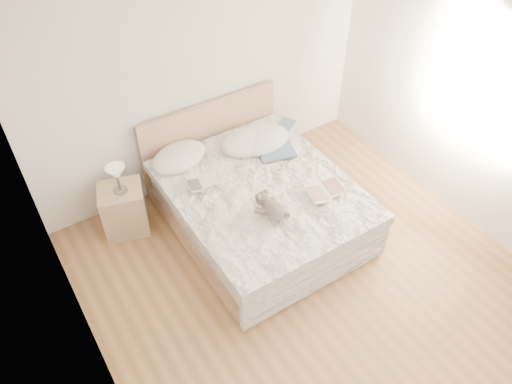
% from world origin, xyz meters
% --- Properties ---
extents(floor, '(4.00, 4.50, 0.00)m').
position_xyz_m(floor, '(0.00, 0.00, 0.00)').
color(floor, brown).
rests_on(floor, ground).
extents(ceiling, '(4.00, 4.50, 0.00)m').
position_xyz_m(ceiling, '(0.00, 0.00, 2.70)').
color(ceiling, silver).
rests_on(ceiling, ground).
extents(wall_back, '(4.00, 0.02, 2.70)m').
position_xyz_m(wall_back, '(0.00, 2.25, 1.35)').
color(wall_back, silver).
rests_on(wall_back, ground).
extents(wall_left, '(0.02, 4.50, 2.70)m').
position_xyz_m(wall_left, '(-2.00, 0.00, 1.35)').
color(wall_left, silver).
rests_on(wall_left, ground).
extents(wall_right, '(0.02, 4.50, 2.70)m').
position_xyz_m(wall_right, '(2.00, 0.00, 1.35)').
color(wall_right, silver).
rests_on(wall_right, ground).
extents(window, '(0.02, 1.30, 1.10)m').
position_xyz_m(window, '(1.99, 0.30, 1.45)').
color(window, white).
rests_on(window, wall_right).
extents(bed, '(1.72, 2.14, 1.00)m').
position_xyz_m(bed, '(0.00, 1.19, 0.31)').
color(bed, tan).
rests_on(bed, floor).
extents(nightstand, '(0.55, 0.52, 0.56)m').
position_xyz_m(nightstand, '(-1.23, 1.88, 0.28)').
color(nightstand, tan).
rests_on(nightstand, floor).
extents(table_lamp, '(0.25, 0.25, 0.31)m').
position_xyz_m(table_lamp, '(-1.22, 1.86, 0.78)').
color(table_lamp, '#534E48').
rests_on(table_lamp, nightstand).
extents(pillow_left, '(0.74, 0.60, 0.19)m').
position_xyz_m(pillow_left, '(-0.51, 1.94, 0.64)').
color(pillow_left, white).
rests_on(pillow_left, bed).
extents(pillow_middle, '(0.66, 0.46, 0.20)m').
position_xyz_m(pillow_middle, '(0.26, 1.76, 0.64)').
color(pillow_middle, white).
rests_on(pillow_middle, bed).
extents(pillow_right, '(0.71, 0.53, 0.20)m').
position_xyz_m(pillow_right, '(0.40, 1.71, 0.64)').
color(pillow_right, silver).
rests_on(pillow_right, bed).
extents(blouse, '(0.76, 0.79, 0.02)m').
position_xyz_m(blouse, '(0.46, 1.61, 0.63)').
color(blouse, '#384D64').
rests_on(blouse, bed).
extents(photo_book, '(0.33, 0.26, 0.02)m').
position_xyz_m(photo_book, '(-0.50, 1.45, 0.63)').
color(photo_book, silver).
rests_on(photo_book, bed).
extents(childrens_book, '(0.44, 0.34, 0.03)m').
position_xyz_m(childrens_book, '(0.48, 0.68, 0.63)').
color(childrens_book, '#FFF5CF').
rests_on(childrens_book, bed).
extents(teddy_bear, '(0.30, 0.37, 0.17)m').
position_xyz_m(teddy_bear, '(-0.14, 0.68, 0.65)').
color(teddy_bear, '#6B5E54').
rests_on(teddy_bear, bed).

